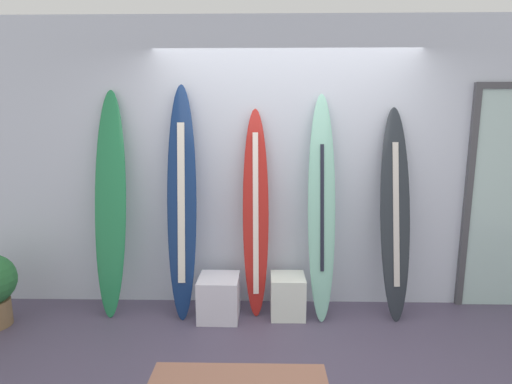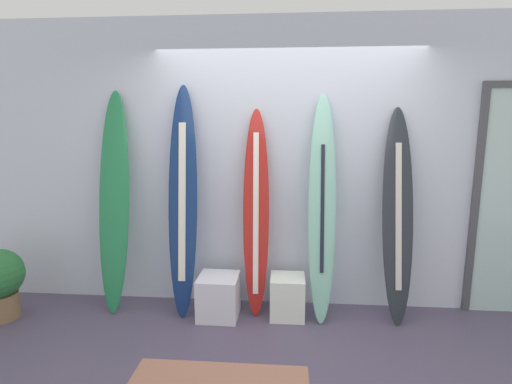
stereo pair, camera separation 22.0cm
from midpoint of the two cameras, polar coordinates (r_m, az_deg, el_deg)
name	(u,v)px [view 1 (the left image)]	position (r m, az deg, el deg)	size (l,w,h in m)	color
ground	(291,376)	(3.26, 2.94, -24.69)	(8.00, 8.00, 0.04)	#4E455B
wall_back	(285,165)	(4.00, 2.56, 3.82)	(7.20, 0.20, 2.80)	silver
surfboard_emerald	(110,205)	(4.05, -21.46, -1.78)	(0.31, 0.42, 2.13)	#227D49
surfboard_navy	(182,204)	(3.81, -12.13, -1.72)	(0.29, 0.43, 2.17)	navy
surfboard_crimson	(256,215)	(3.78, -1.71, -3.35)	(0.26, 0.34, 1.95)	#B0201B
surfboard_seafoam	(322,209)	(3.74, 7.65, -2.41)	(0.26, 0.46, 2.09)	#83C5AF
surfboard_charcoal	(395,216)	(3.91, 17.65, -3.23)	(0.30, 0.44, 1.97)	#252B31
display_block_left	(288,296)	(3.94, 2.87, -14.54)	(0.32, 0.32, 0.40)	white
display_block_center	(219,297)	(3.92, -6.94, -14.66)	(0.38, 0.38, 0.40)	silver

